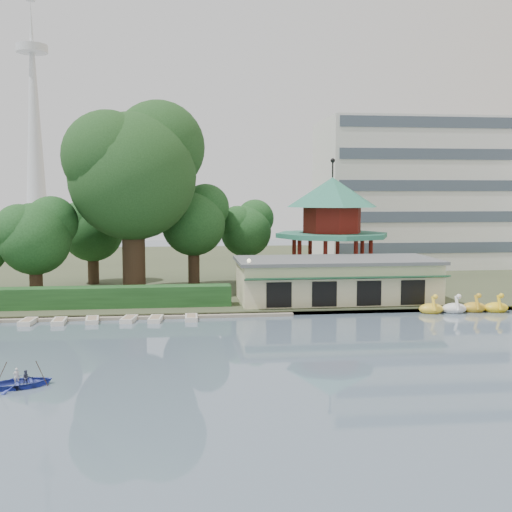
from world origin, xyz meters
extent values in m
plane|color=slate|center=(0.00, 0.00, 0.00)|extent=(220.00, 220.00, 0.00)
cube|color=#424930|center=(0.00, 52.00, 0.20)|extent=(220.00, 70.00, 0.40)
cube|color=gray|center=(0.00, 17.30, 0.15)|extent=(220.00, 0.60, 0.30)
cube|color=gray|center=(-12.00, 17.20, 0.12)|extent=(34.00, 1.60, 0.24)
cube|color=beige|center=(10.00, 22.00, 2.20)|extent=(18.00, 8.00, 3.60)
cube|color=#595B5E|center=(10.00, 22.00, 4.15)|extent=(18.60, 8.60, 0.30)
cube|color=#194C2D|center=(10.00, 17.70, 3.00)|extent=(18.00, 1.59, 0.45)
cylinder|color=beige|center=(12.00, 32.00, 1.00)|extent=(10.40, 10.40, 1.20)
cylinder|color=#2D7860|center=(12.00, 32.00, 5.85)|extent=(12.40, 12.40, 0.50)
cylinder|color=maroon|center=(12.00, 32.00, 7.50)|extent=(6.40, 6.40, 2.80)
cone|color=#2D7860|center=(12.00, 32.00, 10.50)|extent=(10.00, 10.00, 3.20)
cylinder|color=black|center=(12.00, 32.00, 13.00)|extent=(0.16, 0.16, 1.80)
cube|color=silver|center=(30.00, 50.00, 10.40)|extent=(30.00, 14.00, 20.00)
cone|color=silver|center=(-42.00, 140.00, 30.00)|extent=(6.00, 6.00, 60.00)
cylinder|color=silver|center=(-42.00, 140.00, 48.00)|extent=(8.00, 8.00, 2.00)
cube|color=#204E21|center=(-15.00, 20.50, 1.30)|extent=(30.00, 2.00, 1.80)
cylinder|color=black|center=(1.50, 19.00, 2.40)|extent=(0.12, 0.12, 4.00)
sphere|color=beige|center=(1.50, 19.00, 4.50)|extent=(0.36, 0.36, 0.36)
cylinder|color=#3A281C|center=(-9.00, 28.00, 5.08)|extent=(2.25, 2.25, 9.36)
sphere|color=#20461D|center=(-9.00, 28.00, 12.01)|extent=(12.49, 12.49, 12.49)
sphere|color=#20461D|center=(-6.50, 29.87, 15.00)|extent=(9.37, 9.37, 9.37)
sphere|color=#20461D|center=(-11.19, 26.75, 13.88)|extent=(8.74, 8.74, 8.74)
cylinder|color=#3A281C|center=(-18.00, 26.00, 2.70)|extent=(1.22, 1.22, 4.59)
sphere|color=#204E21|center=(-18.00, 26.00, 6.09)|extent=(6.79, 6.79, 6.79)
sphere|color=#204E21|center=(-16.64, 27.02, 7.56)|extent=(5.09, 5.09, 5.09)
sphere|color=#204E21|center=(-19.19, 25.32, 7.01)|extent=(4.75, 4.75, 4.75)
cylinder|color=#3A281C|center=(-3.00, 32.00, 3.12)|extent=(1.21, 1.21, 5.43)
sphere|color=#204E21|center=(-3.00, 32.00, 7.14)|extent=(6.74, 6.74, 6.74)
sphere|color=#204E21|center=(-1.65, 33.01, 8.88)|extent=(5.06, 5.06, 5.06)
sphere|color=#204E21|center=(-4.18, 31.33, 8.22)|extent=(4.72, 4.72, 4.72)
cylinder|color=#3A281C|center=(3.00, 36.00, 2.69)|extent=(1.04, 1.04, 4.58)
sphere|color=#204E21|center=(3.00, 36.00, 6.08)|extent=(5.75, 5.75, 5.75)
sphere|color=#204E21|center=(4.15, 36.86, 7.54)|extent=(4.31, 4.31, 4.31)
sphere|color=#204E21|center=(1.99, 35.42, 6.99)|extent=(4.03, 4.03, 4.03)
cylinder|color=#3A281C|center=(-14.00, 36.00, 2.76)|extent=(1.21, 1.21, 4.71)
sphere|color=#204E21|center=(-14.00, 36.00, 6.24)|extent=(6.70, 6.70, 6.70)
sphere|color=#204E21|center=(-12.66, 37.01, 7.75)|extent=(5.03, 5.03, 5.03)
sphere|color=#204E21|center=(-15.17, 35.33, 7.19)|extent=(4.69, 4.69, 4.69)
ellipsoid|color=yellow|center=(17.14, 16.57, 0.35)|extent=(2.16, 1.44, 0.99)
cylinder|color=yellow|center=(17.14, 16.02, 0.90)|extent=(0.26, 0.79, 1.29)
sphere|color=yellow|center=(17.14, 15.72, 1.55)|extent=(0.44, 0.44, 0.44)
ellipsoid|color=white|center=(19.19, 16.47, 0.35)|extent=(2.16, 1.44, 0.99)
cylinder|color=white|center=(19.19, 15.92, 0.90)|extent=(0.26, 0.79, 1.29)
sphere|color=white|center=(19.19, 15.62, 1.55)|extent=(0.44, 0.44, 0.44)
ellipsoid|color=gold|center=(21.12, 16.73, 0.35)|extent=(2.16, 1.44, 0.99)
cylinder|color=gold|center=(21.12, 16.18, 0.90)|extent=(0.26, 0.79, 1.29)
sphere|color=gold|center=(21.12, 15.88, 1.55)|extent=(0.44, 0.44, 0.44)
ellipsoid|color=yellow|center=(23.01, 16.44, 0.35)|extent=(2.16, 1.44, 0.99)
cylinder|color=yellow|center=(23.01, 15.89, 0.90)|extent=(0.26, 0.79, 1.29)
sphere|color=yellow|center=(23.01, 15.59, 1.55)|extent=(0.44, 0.44, 0.44)
cube|color=silver|center=(-16.51, 15.81, 0.18)|extent=(1.17, 2.37, 0.36)
cube|color=silver|center=(-14.06, 15.63, 0.18)|extent=(1.09, 2.34, 0.36)
cube|color=silver|center=(-11.53, 15.86, 0.18)|extent=(1.21, 2.38, 0.36)
cube|color=silver|center=(-8.61, 15.89, 0.18)|extent=(1.37, 2.43, 0.36)
cube|color=silver|center=(-6.48, 15.70, 0.18)|extent=(1.23, 2.39, 0.36)
cube|color=silver|center=(-3.60, 15.91, 0.18)|extent=(1.04, 2.32, 0.36)
imported|color=#303EA3|center=(-12.93, -1.52, 0.46)|extent=(5.28, 4.48, 0.93)
imported|color=silver|center=(-13.23, -1.32, 0.54)|extent=(0.37, 0.30, 0.88)
imported|color=#363A53|center=(-12.63, -1.72, 0.53)|extent=(0.50, 0.44, 0.85)
cylinder|color=#3A281C|center=(-11.73, -1.52, 0.35)|extent=(0.94, 0.29, 2.01)
camera|label=1|loc=(-4.46, -36.12, 10.19)|focal=45.00mm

